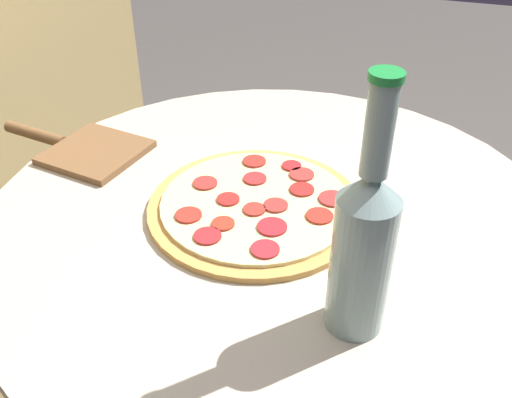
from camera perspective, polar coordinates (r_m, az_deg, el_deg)
name	(u,v)px	position (r m, az deg, el deg)	size (l,w,h in m)	color
table	(272,310)	(1.01, 1.58, -11.01)	(0.87, 0.87, 0.74)	#B2A893
pizza	(256,206)	(0.86, 0.04, -0.66)	(0.33, 0.33, 0.02)	#C68E47
beer_bottle	(363,245)	(0.62, 10.66, -4.57)	(0.07, 0.07, 0.31)	gray
pizza_paddle	(84,149)	(1.05, -16.85, 4.85)	(0.17, 0.30, 0.02)	brown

